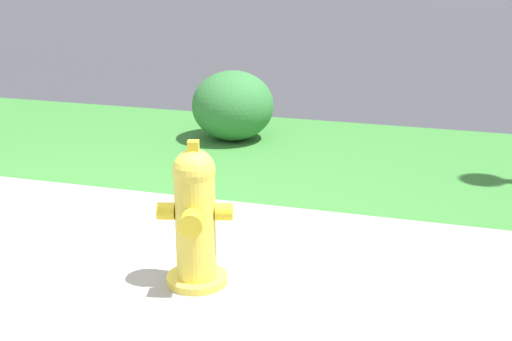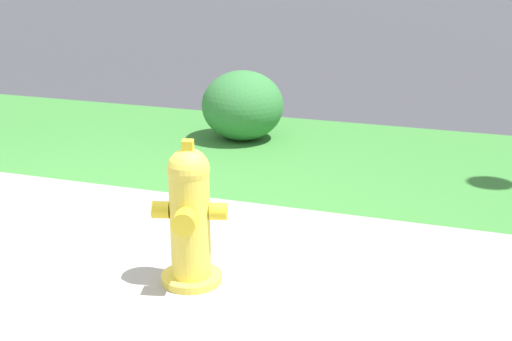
# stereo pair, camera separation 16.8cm
# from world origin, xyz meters

# --- Properties ---
(ground_plane) EXTENTS (120.00, 120.00, 0.00)m
(ground_plane) POSITION_xyz_m (0.00, 0.00, 0.00)
(ground_plane) COLOR #38383D
(sidewalk_pavement) EXTENTS (18.00, 2.59, 0.01)m
(sidewalk_pavement) POSITION_xyz_m (0.00, 0.00, 0.01)
(sidewalk_pavement) COLOR #9E9993
(sidewalk_pavement) RESTS_ON ground
(grass_verge) EXTENTS (18.00, 2.47, 0.01)m
(grass_verge) POSITION_xyz_m (0.00, 2.53, 0.00)
(grass_verge) COLOR #387A33
(grass_verge) RESTS_ON ground
(fire_hydrant_far_end) EXTENTS (0.40, 0.37, 0.79)m
(fire_hydrant_far_end) POSITION_xyz_m (0.61, 0.07, 0.38)
(fire_hydrant_far_end) COLOR yellow
(fire_hydrant_far_end) RESTS_ON ground
(shrub_bush_near_lamp) EXTENTS (0.74, 0.74, 0.63)m
(shrub_bush_near_lamp) POSITION_xyz_m (-0.12, 2.85, 0.31)
(shrub_bush_near_lamp) COLOR #337538
(shrub_bush_near_lamp) RESTS_ON ground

